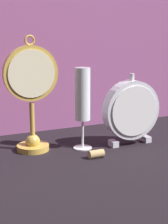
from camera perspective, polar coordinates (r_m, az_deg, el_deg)
ground_plane at (r=1.02m, az=1.88°, el=-6.98°), size 4.00×4.00×0.00m
fabric_backdrop_drape at (r=1.26m, az=-4.81°, el=14.97°), size 1.52×0.01×0.79m
pocket_watch_on_stand at (r=1.05m, az=-8.01°, el=2.45°), size 0.15×0.09×0.33m
mantel_clock_silver at (r=1.12m, az=7.20°, el=0.25°), size 0.18×0.04×0.21m
champagne_flute at (r=1.06m, az=-0.35°, el=1.93°), size 0.05×0.05×0.24m
wine_cork at (r=1.02m, az=1.59°, el=-6.37°), size 0.04×0.02×0.02m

